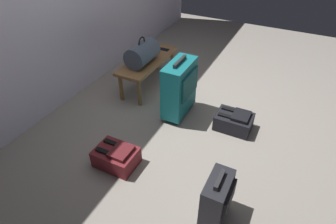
% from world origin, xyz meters
% --- Properties ---
extents(ground_plane, '(6.60, 6.60, 0.00)m').
position_xyz_m(ground_plane, '(0.00, 0.00, 0.00)').
color(ground_plane, gray).
extents(bench, '(1.00, 0.36, 0.38)m').
position_xyz_m(bench, '(0.39, 0.83, 0.32)').
color(bench, olive).
rests_on(bench, ground).
extents(duffel_bag_slate, '(0.44, 0.26, 0.34)m').
position_xyz_m(duffel_bag_slate, '(0.27, 0.83, 0.51)').
color(duffel_bag_slate, '#475160').
rests_on(duffel_bag_slate, bench).
extents(cell_phone, '(0.07, 0.14, 0.01)m').
position_xyz_m(cell_phone, '(0.73, 0.78, 0.38)').
color(cell_phone, '#191E4C').
rests_on(cell_phone, bench).
extents(suitcase_upright_teal, '(0.48, 0.24, 0.69)m').
position_xyz_m(suitcase_upright_teal, '(-0.00, 0.21, 0.35)').
color(suitcase_upright_teal, '#14666B').
rests_on(suitcase_upright_teal, ground).
extents(suitcase_small_charcoal, '(0.32, 0.19, 0.46)m').
position_xyz_m(suitcase_small_charcoal, '(-1.09, -0.60, 0.24)').
color(suitcase_small_charcoal, black).
rests_on(suitcase_small_charcoal, ground).
extents(backpack_maroon, '(0.28, 0.38, 0.21)m').
position_xyz_m(backpack_maroon, '(-0.97, 0.39, 0.09)').
color(backpack_maroon, maroon).
rests_on(backpack_maroon, ground).
extents(backpack_dark, '(0.28, 0.38, 0.21)m').
position_xyz_m(backpack_dark, '(0.03, -0.43, 0.09)').
color(backpack_dark, black).
rests_on(backpack_dark, ground).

